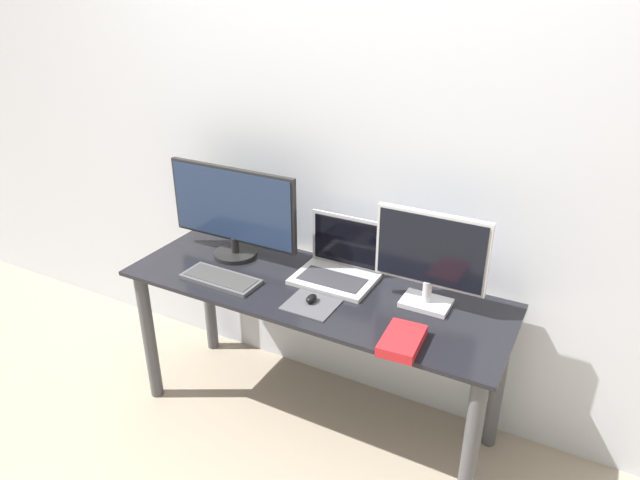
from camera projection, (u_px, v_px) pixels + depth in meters
name	position (u px, v px, depth m)	size (l,w,h in m)	color
ground_plane	(282.00, 458.00, 2.48)	(12.00, 12.00, 0.00)	gray
wall_back	(352.00, 142.00, 2.45)	(7.00, 0.05, 2.50)	silver
desk	(313.00, 316.00, 2.46)	(1.66, 0.57, 0.71)	black
monitor_left	(233.00, 211.00, 2.57)	(0.65, 0.20, 0.43)	black
monitor_right	(430.00, 257.00, 2.18)	(0.44, 0.13, 0.40)	silver
laptop	(339.00, 263.00, 2.46)	(0.34, 0.25, 0.26)	#ADADB2
keyboard	(221.00, 279.00, 2.45)	(0.35, 0.15, 0.02)	#4C4C51
mousepad	(311.00, 305.00, 2.27)	(0.20, 0.18, 0.00)	#47474C
mouse	(311.00, 299.00, 2.28)	(0.04, 0.06, 0.03)	black
book	(402.00, 341.00, 2.02)	(0.15, 0.22, 0.04)	red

